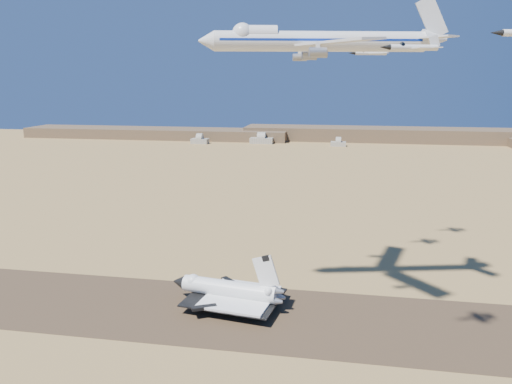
% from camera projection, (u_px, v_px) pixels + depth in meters
% --- Properties ---
extents(ground, '(1200.00, 1200.00, 0.00)m').
position_uv_depth(ground, '(208.00, 312.00, 181.73)').
color(ground, '#AC854C').
rests_on(ground, ground).
extents(runway, '(600.00, 50.00, 0.06)m').
position_uv_depth(runway, '(208.00, 312.00, 181.72)').
color(runway, brown).
rests_on(runway, ground).
extents(ridgeline, '(960.00, 90.00, 18.00)m').
position_uv_depth(ridgeline, '(358.00, 136.00, 675.49)').
color(ridgeline, brown).
rests_on(ridgeline, ground).
extents(hangars, '(200.50, 29.50, 30.00)m').
position_uv_depth(hangars, '(258.00, 140.00, 651.01)').
color(hangars, '#AAA597').
rests_on(hangars, ground).
extents(shuttle, '(44.43, 31.55, 21.83)m').
position_uv_depth(shuttle, '(228.00, 291.00, 185.63)').
color(shuttle, white).
rests_on(shuttle, runway).
extents(carrier_747, '(81.64, 61.51, 20.31)m').
position_uv_depth(carrier_747, '(313.00, 41.00, 161.01)').
color(carrier_747, silver).
extents(crew_a, '(0.60, 0.72, 1.69)m').
position_uv_depth(crew_a, '(239.00, 311.00, 180.57)').
color(crew_a, red).
rests_on(crew_a, runway).
extents(crew_b, '(0.52, 0.89, 1.83)m').
position_uv_depth(crew_b, '(235.00, 313.00, 178.80)').
color(crew_b, red).
rests_on(crew_b, runway).
extents(crew_c, '(1.06, 1.25, 1.90)m').
position_uv_depth(crew_c, '(249.00, 315.00, 177.43)').
color(crew_c, red).
rests_on(crew_c, runway).
extents(chase_jet_a, '(14.89, 8.82, 3.83)m').
position_uv_depth(chase_jet_a, '(413.00, 47.00, 118.17)').
color(chase_jet_a, silver).
extents(chase_jet_c, '(16.03, 9.30, 4.08)m').
position_uv_depth(chase_jet_c, '(370.00, 53.00, 199.83)').
color(chase_jet_c, silver).
extents(chase_jet_d, '(16.25, 9.44, 4.13)m').
position_uv_depth(chase_jet_d, '(406.00, 40.00, 215.62)').
color(chase_jet_d, silver).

